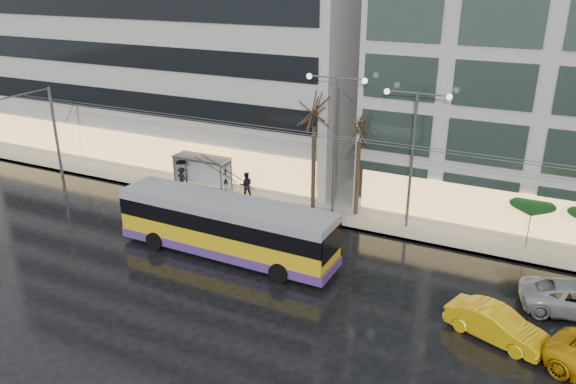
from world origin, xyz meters
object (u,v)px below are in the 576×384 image
Objects in this scene: bus_shelter at (199,165)px; street_lamp_near at (335,127)px; taxi_a at (169,206)px; trolleybus at (226,229)px.

bus_shelter is 0.47× the size of street_lamp_near.
taxi_a is at bearing -150.96° from street_lamp_near.
trolleybus is 2.76× the size of taxi_a.
street_lamp_near reaches higher than bus_shelter.
street_lamp_near reaches higher than trolleybus.
trolleybus reaches higher than taxi_a.
taxi_a is (-9.39, -5.21, -5.19)m from street_lamp_near.
street_lamp_near is 1.92× the size of taxi_a.
taxi_a is at bearing 155.82° from trolleybus.
street_lamp_near is at bearing 67.36° from trolleybus.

